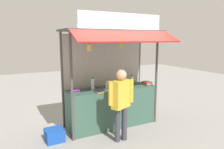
# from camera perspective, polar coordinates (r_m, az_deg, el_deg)

# --- Properties ---
(ground_plane) EXTENTS (20.00, 20.00, 0.00)m
(ground_plane) POSITION_cam_1_polar(r_m,az_deg,el_deg) (5.58, 0.00, -13.66)
(ground_plane) COLOR gray
(stall_counter) EXTENTS (2.27, 0.66, 0.99)m
(stall_counter) POSITION_cam_1_polar(r_m,az_deg,el_deg) (5.41, 0.00, -8.85)
(stall_counter) COLOR #385B4C
(stall_counter) RESTS_ON ground
(stall_structure) EXTENTS (2.47, 1.51, 2.77)m
(stall_structure) POSITION_cam_1_polar(r_m,az_deg,el_deg) (5.26, -0.57, 3.78)
(stall_structure) COLOR #4C4742
(stall_structure) RESTS_ON ground
(water_bottle_back_left) EXTENTS (0.07, 0.07, 0.24)m
(water_bottle_back_left) POSITION_cam_1_polar(r_m,az_deg,el_deg) (5.78, 5.49, -1.49)
(water_bottle_back_left) COLOR silver
(water_bottle_back_left) RESTS_ON stall_counter
(water_bottle_far_right) EXTENTS (0.09, 0.09, 0.31)m
(water_bottle_far_right) POSITION_cam_1_polar(r_m,az_deg,el_deg) (5.10, -5.29, -2.56)
(water_bottle_far_right) COLOR silver
(water_bottle_far_right) RESTS_ON stall_counter
(water_bottle_center) EXTENTS (0.06, 0.06, 0.22)m
(water_bottle_center) POSITION_cam_1_polar(r_m,az_deg,el_deg) (5.25, -1.47, -2.64)
(water_bottle_center) COLOR silver
(water_bottle_center) RESTS_ON stall_counter
(water_bottle_mid_right) EXTENTS (0.08, 0.08, 0.28)m
(water_bottle_mid_right) POSITION_cam_1_polar(r_m,az_deg,el_deg) (5.67, 5.48, -1.51)
(water_bottle_mid_right) COLOR silver
(water_bottle_mid_right) RESTS_ON stall_counter
(magazine_stack_front_left) EXTENTS (0.22, 0.27, 0.08)m
(magazine_stack_front_left) POSITION_cam_1_polar(r_m,az_deg,el_deg) (5.74, 9.53, -2.35)
(magazine_stack_front_left) COLOR red
(magazine_stack_front_left) RESTS_ON stall_counter
(magazine_stack_right) EXTENTS (0.21, 0.25, 0.09)m
(magazine_stack_right) POSITION_cam_1_polar(r_m,az_deg,el_deg) (4.80, -10.30, -4.69)
(magazine_stack_right) COLOR purple
(magazine_stack_right) RESTS_ON stall_counter
(magazine_stack_rear_center) EXTENTS (0.21, 0.27, 0.05)m
(magazine_stack_rear_center) POSITION_cam_1_polar(r_m,az_deg,el_deg) (4.91, -3.48, -4.48)
(magazine_stack_rear_center) COLOR yellow
(magazine_stack_rear_center) RESTS_ON stall_counter
(banana_bunch_rightmost) EXTENTS (0.13, 0.13, 0.34)m
(banana_bunch_rightmost) POSITION_cam_1_polar(r_m,az_deg,el_deg) (4.43, -6.29, 7.41)
(banana_bunch_rightmost) COLOR #332D23
(banana_bunch_leftmost) EXTENTS (0.10, 0.09, 0.28)m
(banana_bunch_leftmost) POSITION_cam_1_polar(r_m,az_deg,el_deg) (4.75, 2.36, 8.29)
(banana_bunch_leftmost) COLOR #332D23
(vendor_person) EXTENTS (0.60, 0.35, 1.58)m
(vendor_person) POSITION_cam_1_polar(r_m,az_deg,el_deg) (4.49, 2.49, -6.61)
(vendor_person) COLOR #383842
(vendor_person) RESTS_ON ground
(plastic_crate) EXTENTS (0.40, 0.40, 0.27)m
(plastic_crate) POSITION_cam_1_polar(r_m,az_deg,el_deg) (4.93, -15.42, -15.61)
(plastic_crate) COLOR #194CB2
(plastic_crate) RESTS_ON ground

